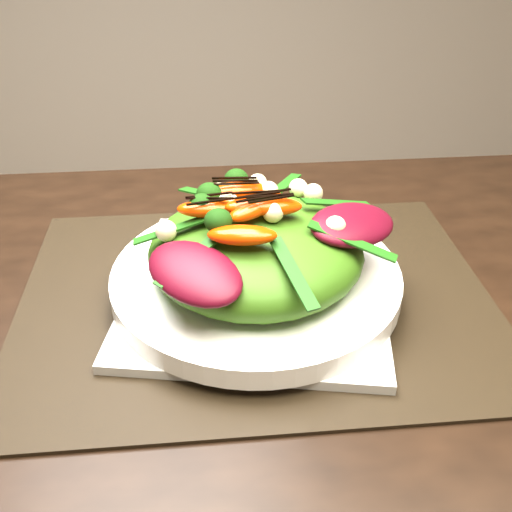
{
  "coord_description": "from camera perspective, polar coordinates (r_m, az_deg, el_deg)",
  "views": [
    {
      "loc": [
        -0.17,
        -0.32,
        1.1
      ],
      "look_at": [
        -0.13,
        0.14,
        0.8
      ],
      "focal_mm": 42.0,
      "sensor_mm": 36.0,
      "label": 1
    }
  ],
  "objects": [
    {
      "name": "macadamia_nut",
      "position": [
        0.49,
        2.72,
        1.84
      ],
      "size": [
        0.02,
        0.02,
        0.02
      ],
      "primitive_type": "sphere",
      "rotation": [
        0.0,
        0.0,
        -0.26
      ],
      "color": "beige",
      "rests_on": "lettuce_mound"
    },
    {
      "name": "placemat",
      "position": [
        0.58,
        0.0,
        -3.83
      ],
      "size": [
        0.45,
        0.34,
        0.0
      ],
      "primitive_type": "cube",
      "rotation": [
        0.0,
        0.0,
        0.0
      ],
      "color": "black",
      "rests_on": "dining_table"
    },
    {
      "name": "broccoli_floret",
      "position": [
        0.56,
        -5.22,
        6.33
      ],
      "size": [
        0.04,
        0.04,
        0.03
      ],
      "primitive_type": "sphere",
      "rotation": [
        0.0,
        0.0,
        -0.43
      ],
      "color": "black",
      "rests_on": "lettuce_mound"
    },
    {
      "name": "radicchio_leaf",
      "position": [
        0.54,
        9.18,
        2.98
      ],
      "size": [
        0.11,
        0.1,
        0.02
      ],
      "primitive_type": "ellipsoid",
      "rotation": [
        0.0,
        0.0,
        0.53
      ],
      "color": "#450713",
      "rests_on": "lettuce_mound"
    },
    {
      "name": "balsamic_drizzle",
      "position": [
        0.53,
        -1.52,
        5.42
      ],
      "size": [
        0.04,
        0.0,
        0.0
      ],
      "primitive_type": "cube",
      "rotation": [
        0.0,
        0.0,
        0.05
      ],
      "color": "black",
      "rests_on": "orange_segment"
    },
    {
      "name": "lettuce_mound",
      "position": [
        0.55,
        0.0,
        0.58
      ],
      "size": [
        0.25,
        0.25,
        0.07
      ],
      "primitive_type": "ellipsoid",
      "rotation": [
        0.0,
        0.0,
        -0.33
      ],
      "color": "#386011",
      "rests_on": "salad_bowl"
    },
    {
      "name": "dining_table",
      "position": [
        0.52,
        16.52,
        -14.43
      ],
      "size": [
        1.6,
        0.9,
        0.75
      ],
      "primitive_type": "cube",
      "color": "black",
      "rests_on": "floor"
    },
    {
      "name": "plate_base",
      "position": [
        0.57,
        0.0,
        -3.31
      ],
      "size": [
        0.28,
        0.28,
        0.01
      ],
      "primitive_type": "cube",
      "rotation": [
        0.0,
        0.0,
        -0.19
      ],
      "color": "silver",
      "rests_on": "placemat"
    },
    {
      "name": "salad_bowl",
      "position": [
        0.57,
        0.0,
        -2.12
      ],
      "size": [
        0.35,
        0.35,
        0.02
      ],
      "primitive_type": "cylinder",
      "rotation": [
        0.0,
        0.0,
        -0.39
      ],
      "color": "white",
      "rests_on": "plate_base"
    },
    {
      "name": "orange_segment",
      "position": [
        0.53,
        -1.5,
        4.63
      ],
      "size": [
        0.06,
        0.03,
        0.02
      ],
      "primitive_type": "ellipsoid",
      "rotation": [
        0.0,
        0.0,
        0.05
      ],
      "color": "red",
      "rests_on": "lettuce_mound"
    }
  ]
}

